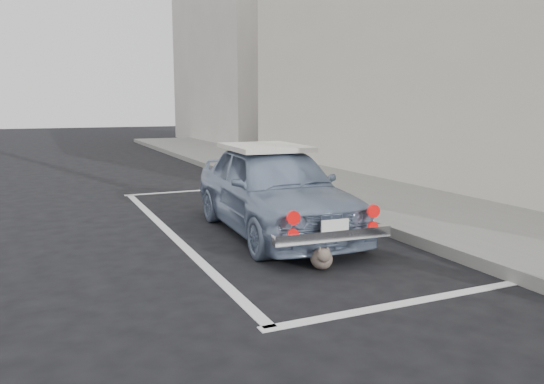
{
  "coord_description": "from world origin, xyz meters",
  "views": [
    {
      "loc": [
        -2.55,
        -4.23,
        1.81
      ],
      "look_at": [
        0.04,
        1.58,
        0.75
      ],
      "focal_mm": 35.0,
      "sensor_mm": 36.0,
      "label": 1
    }
  ],
  "objects": [
    {
      "name": "building_far",
      "position": [
        6.35,
        20.0,
        4.0
      ],
      "size": [
        3.5,
        10.0,
        8.0
      ],
      "primitive_type": "cube",
      "color": "#B4ACA3",
      "rests_on": "ground"
    },
    {
      "name": "ground",
      "position": [
        0.0,
        0.0,
        0.0
      ],
      "size": [
        80.0,
        80.0,
        0.0
      ],
      "primitive_type": "plane",
      "color": "black",
      "rests_on": "ground"
    },
    {
      "name": "shop_building",
      "position": [
        6.33,
        4.0,
        3.49
      ],
      "size": [
        3.5,
        18.0,
        7.0
      ],
      "color": "beige",
      "rests_on": "ground"
    },
    {
      "name": "sidewalk",
      "position": [
        3.2,
        2.0,
        0.07
      ],
      "size": [
        2.8,
        40.0,
        0.15
      ],
      "primitive_type": "cube",
      "color": "slate",
      "rests_on": "ground"
    },
    {
      "name": "retro_coupe",
      "position": [
        0.47,
        2.48,
        0.64
      ],
      "size": [
        1.67,
        3.77,
        1.26
      ],
      "rotation": [
        0.0,
        0.0,
        -0.05
      ],
      "color": "#798BA8",
      "rests_on": "ground"
    },
    {
      "name": "pline_side",
      "position": [
        -0.9,
        3.0,
        0.0
      ],
      "size": [
        0.12,
        7.0,
        0.01
      ],
      "primitive_type": "cube",
      "color": "silver",
      "rests_on": "ground"
    },
    {
      "name": "pline_rear",
      "position": [
        0.5,
        -0.5,
        0.0
      ],
      "size": [
        3.0,
        0.12,
        0.01
      ],
      "primitive_type": "cube",
      "color": "silver",
      "rests_on": "ground"
    },
    {
      "name": "cat",
      "position": [
        0.26,
        0.72,
        0.14
      ],
      "size": [
        0.37,
        0.52,
        0.3
      ],
      "rotation": [
        0.0,
        0.0,
        -0.36
      ],
      "color": "#6A5B51",
      "rests_on": "ground"
    },
    {
      "name": "pline_front",
      "position": [
        0.5,
        6.5,
        0.0
      ],
      "size": [
        3.0,
        0.12,
        0.01
      ],
      "primitive_type": "cube",
      "color": "silver",
      "rests_on": "ground"
    }
  ]
}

